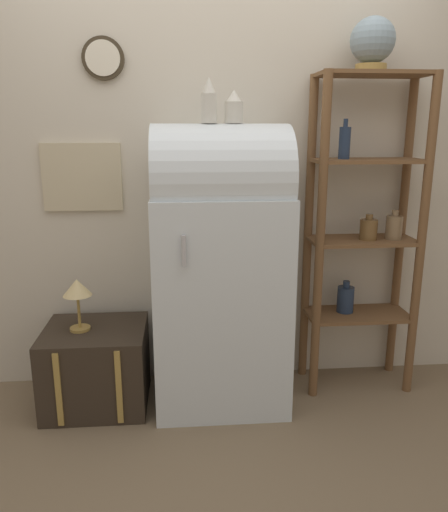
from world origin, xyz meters
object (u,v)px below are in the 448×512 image
at_px(vase_left, 209,102).
at_px(vase_center, 234,108).
at_px(suitcase_trunk, 97,366).
at_px(globe, 373,42).
at_px(desk_lamp, 77,291).
at_px(refrigerator, 220,265).

height_order(vase_left, vase_center, vase_left).
xyz_separation_m(suitcase_trunk, globe, (1.51, 0.12, 1.73)).
relative_size(vase_center, desk_lamp, 0.57).
distance_m(suitcase_trunk, vase_center, 1.60).
distance_m(globe, vase_left, 0.93).
relative_size(refrigerator, globe, 5.62).
bearing_deg(desk_lamp, globe, 4.52).
bearing_deg(vase_left, refrigerator, 11.50).
relative_size(globe, vase_left, 1.24).
height_order(refrigerator, suitcase_trunk, refrigerator).
height_order(refrigerator, vase_center, vase_center).
height_order(vase_left, desk_lamp, vase_left).
relative_size(globe, vase_center, 1.68).
height_order(globe, vase_left, globe).
relative_size(suitcase_trunk, globe, 2.02).
xyz_separation_m(globe, desk_lamp, (-1.58, -0.13, -1.28)).
relative_size(suitcase_trunk, desk_lamp, 1.92).
bearing_deg(globe, vase_center, -171.81).
distance_m(suitcase_trunk, desk_lamp, 0.45).
distance_m(vase_left, desk_lamp, 1.21).
bearing_deg(refrigerator, vase_left, -168.50).
distance_m(refrigerator, vase_center, 0.83).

